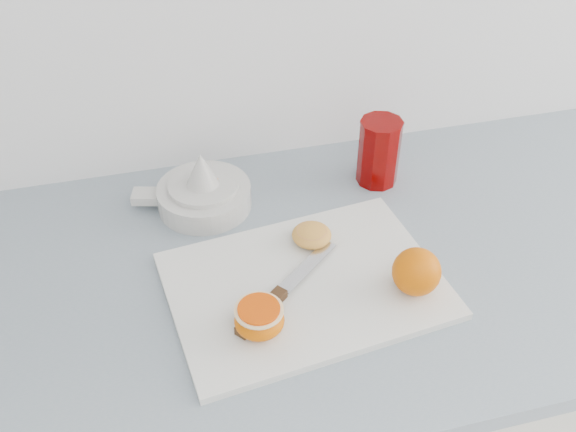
{
  "coord_description": "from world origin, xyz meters",
  "views": [
    {
      "loc": [
        -0.29,
        1.02,
        1.57
      ],
      "look_at": [
        -0.11,
        1.73,
        0.96
      ],
      "focal_mm": 40.0,
      "sensor_mm": 36.0,
      "label": 1
    }
  ],
  "objects_px": {
    "red_tumbler": "(379,154)",
    "half_orange": "(259,319)",
    "citrus_juicer": "(203,192)",
    "cutting_board": "(305,285)",
    "counter": "(328,416)"
  },
  "relations": [
    {
      "from": "red_tumbler",
      "to": "half_orange",
      "type": "bearing_deg",
      "value": -133.18
    },
    {
      "from": "cutting_board",
      "to": "citrus_juicer",
      "type": "height_order",
      "value": "citrus_juicer"
    },
    {
      "from": "citrus_juicer",
      "to": "half_orange",
      "type": "bearing_deg",
      "value": -83.79
    },
    {
      "from": "counter",
      "to": "cutting_board",
      "type": "relative_size",
      "value": 5.86
    },
    {
      "from": "cutting_board",
      "to": "red_tumbler",
      "type": "height_order",
      "value": "red_tumbler"
    },
    {
      "from": "counter",
      "to": "half_orange",
      "type": "xyz_separation_m",
      "value": [
        -0.15,
        -0.12,
        0.48
      ]
    },
    {
      "from": "counter",
      "to": "red_tumbler",
      "type": "distance_m",
      "value": 0.54
    },
    {
      "from": "cutting_board",
      "to": "red_tumbler",
      "type": "relative_size",
      "value": 3.23
    },
    {
      "from": "counter",
      "to": "citrus_juicer",
      "type": "relative_size",
      "value": 11.44
    },
    {
      "from": "citrus_juicer",
      "to": "red_tumbler",
      "type": "xyz_separation_m",
      "value": [
        0.31,
        -0.0,
        0.03
      ]
    },
    {
      "from": "cutting_board",
      "to": "half_orange",
      "type": "relative_size",
      "value": 5.75
    },
    {
      "from": "counter",
      "to": "half_orange",
      "type": "bearing_deg",
      "value": -140.82
    },
    {
      "from": "red_tumbler",
      "to": "counter",
      "type": "bearing_deg",
      "value": -126.0
    },
    {
      "from": "half_orange",
      "to": "red_tumbler",
      "type": "height_order",
      "value": "red_tumbler"
    },
    {
      "from": "counter",
      "to": "cutting_board",
      "type": "distance_m",
      "value": 0.46
    }
  ]
}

